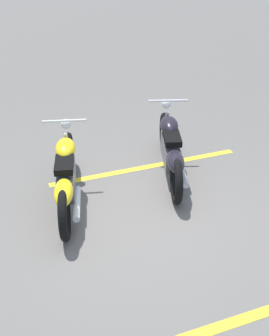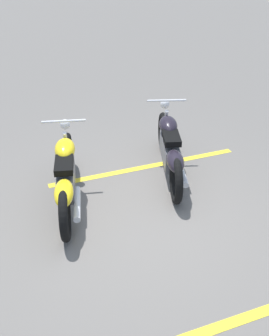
{
  "view_description": "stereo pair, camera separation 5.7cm",
  "coord_description": "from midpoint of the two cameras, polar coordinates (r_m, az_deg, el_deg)",
  "views": [
    {
      "loc": [
        4.12,
        -1.46,
        3.35
      ],
      "look_at": [
        -0.1,
        0.0,
        0.65
      ],
      "focal_mm": 42.45,
      "sensor_mm": 36.0,
      "label": 1
    },
    {
      "loc": [
        4.1,
        -1.52,
        3.35
      ],
      "look_at": [
        -0.1,
        0.0,
        0.65
      ],
      "focal_mm": 42.45,
      "sensor_mm": 36.0,
      "label": 2
    }
  ],
  "objects": [
    {
      "name": "parking_stripe_mid",
      "position": [
        4.18,
        8.76,
        -22.73
      ],
      "size": [
        0.17,
        3.2,
        0.01
      ],
      "primitive_type": "cube",
      "rotation": [
        0.0,
        0.0,
        1.59
      ],
      "color": "yellow",
      "rests_on": "ground"
    },
    {
      "name": "motorcycle_bright_foreground",
      "position": [
        5.51,
        -9.46,
        -0.99
      ],
      "size": [
        2.2,
        0.74,
        1.04
      ],
      "rotation": [
        0.0,
        0.0,
        2.91
      ],
      "color": "black",
      "rests_on": "ground"
    },
    {
      "name": "ground_plane",
      "position": [
        5.51,
        0.66,
        -6.33
      ],
      "size": [
        60.0,
        60.0,
        0.0
      ],
      "primitive_type": "plane",
      "color": "#66605B"
    },
    {
      "name": "parking_stripe_near",
      "position": [
        6.51,
        2.02,
        0.16
      ],
      "size": [
        0.17,
        3.2,
        0.01
      ],
      "primitive_type": "cube",
      "rotation": [
        0.0,
        0.0,
        1.59
      ],
      "color": "yellow",
      "rests_on": "ground"
    },
    {
      "name": "motorcycle_dark_foreground",
      "position": [
        6.12,
        5.49,
        2.82
      ],
      "size": [
        2.17,
        0.82,
        1.04
      ],
      "rotation": [
        0.0,
        0.0,
        2.85
      ],
      "color": "black",
      "rests_on": "ground"
    }
  ]
}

